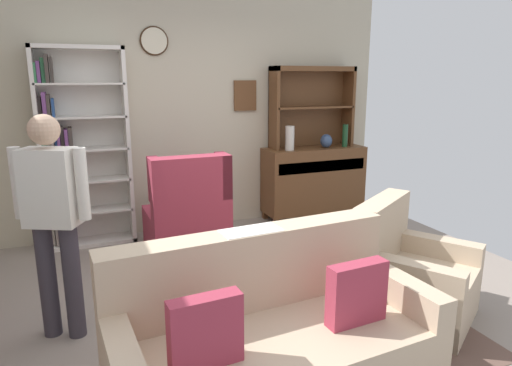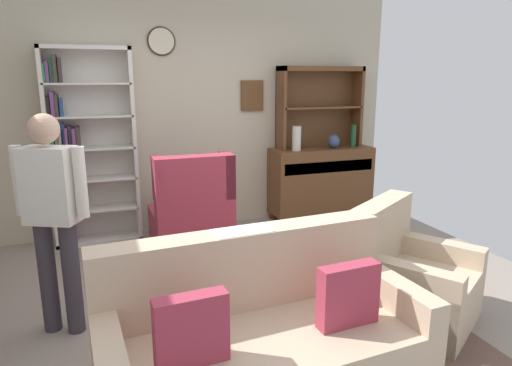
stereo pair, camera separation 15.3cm
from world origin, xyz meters
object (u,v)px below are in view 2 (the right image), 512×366
object	(u,v)px
bookshelf	(85,149)
vase_round	(334,141)
sideboard	(321,180)
armchair_floral	(411,282)
wingback_chair	(192,216)
coffee_table	(223,275)
couch_floral	(262,343)
person_reading	(53,210)
sideboard_hutch	(319,96)
vase_tall	(297,138)
book_stack	(215,260)
bottle_wine	(353,136)

from	to	relation	value
bookshelf	vase_round	size ratio (longest dim) A/B	12.35
sideboard	armchair_floral	world-z (taller)	sideboard
armchair_floral	wingback_chair	bearing A→B (deg)	124.26
coffee_table	couch_floral	bearing A→B (deg)	-90.64
sideboard	person_reading	world-z (taller)	person_reading
sideboard	sideboard_hutch	bearing A→B (deg)	90.00
armchair_floral	coffee_table	bearing A→B (deg)	161.21
couch_floral	coffee_table	xyz separation A→B (m)	(0.01, 0.86, 0.04)
sideboard	vase_tall	size ratio (longest dim) A/B	4.39
vase_tall	couch_floral	distance (m)	3.24
couch_floral	coffee_table	bearing A→B (deg)	89.36
armchair_floral	sideboard_hutch	bearing A→B (deg)	78.56
vase_round	vase_tall	bearing A→B (deg)	-178.51
person_reading	book_stack	xyz separation A→B (m)	(1.08, -0.16, -0.46)
vase_round	wingback_chair	bearing A→B (deg)	-165.05
bottle_wine	person_reading	distance (m)	3.77
vase_round	couch_floral	xyz separation A→B (m)	(-1.99, -2.80, -0.69)
vase_tall	vase_round	bearing A→B (deg)	1.49
vase_tall	coffee_table	bearing A→B (deg)	-127.28
sideboard	armchair_floral	size ratio (longest dim) A/B	1.23
bookshelf	person_reading	bearing A→B (deg)	-95.97
sideboard	book_stack	bearing A→B (deg)	-134.51
vase_tall	couch_floral	bearing A→B (deg)	-117.92
sideboard	vase_round	bearing A→B (deg)	-27.17
sideboard	coffee_table	xyz separation A→B (m)	(-1.85, -2.00, -0.16)
book_stack	couch_floral	bearing A→B (deg)	-87.90
sideboard_hutch	person_reading	xyz separation A→B (m)	(-2.98, -1.89, -0.65)
sideboard	bottle_wine	distance (m)	0.68
bookshelf	couch_floral	bearing A→B (deg)	-72.59
vase_tall	sideboard	bearing A→B (deg)	11.63
vase_tall	person_reading	size ratio (longest dim) A/B	0.19
bookshelf	book_stack	bearing A→B (deg)	-66.18
sideboard_hutch	vase_tall	xyz separation A→B (m)	(-0.39, -0.19, -0.49)
sideboard	couch_floral	xyz separation A→B (m)	(-1.86, -2.86, -0.20)
vase_round	coffee_table	distance (m)	2.85
vase_tall	vase_round	distance (m)	0.52
bookshelf	coffee_table	xyz separation A→B (m)	(0.93, -2.09, -0.68)
sideboard	vase_tall	world-z (taller)	vase_tall
sideboard_hutch	person_reading	distance (m)	3.59
sideboard_hutch	person_reading	world-z (taller)	sideboard_hutch
bookshelf	bottle_wine	size ratio (longest dim) A/B	7.33
bottle_wine	couch_floral	bearing A→B (deg)	-129.10
sideboard_hutch	vase_tall	world-z (taller)	sideboard_hutch
book_stack	bookshelf	bearing A→B (deg)	113.82
sideboard_hutch	vase_round	xyz separation A→B (m)	(0.13, -0.18, -0.55)
person_reading	book_stack	bearing A→B (deg)	-8.14
bottle_wine	coffee_table	xyz separation A→B (m)	(-2.24, -1.92, -0.71)
armchair_floral	wingback_chair	distance (m)	2.27
bottle_wine	couch_floral	size ratio (longest dim) A/B	0.15
armchair_floral	book_stack	size ratio (longest dim) A/B	4.99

